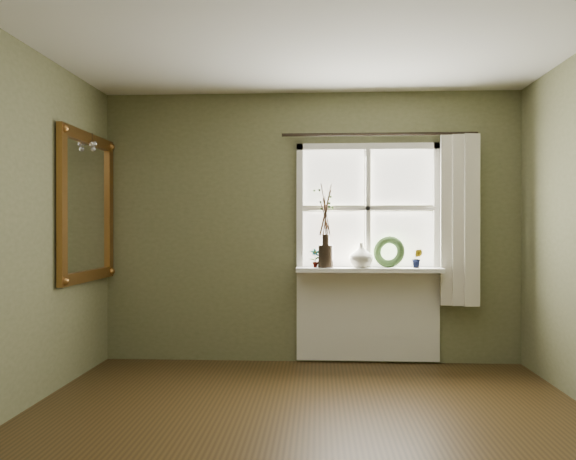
# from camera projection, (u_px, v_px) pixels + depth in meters

# --- Properties ---
(floor) EXTENTS (4.50, 4.50, 0.00)m
(floor) POSITION_uv_depth(u_px,v_px,m) (305.00, 456.00, 3.18)
(floor) COLOR #382611
(floor) RESTS_ON ground
(wall_back) EXTENTS (4.00, 0.10, 2.60)m
(wall_back) POSITION_uv_depth(u_px,v_px,m) (310.00, 227.00, 5.47)
(wall_back) COLOR #676844
(wall_back) RESTS_ON ground
(wall_front) EXTENTS (4.00, 0.10, 2.60)m
(wall_front) POSITION_uv_depth(u_px,v_px,m) (269.00, 224.00, 0.87)
(wall_front) COLOR #676844
(wall_front) RESTS_ON ground
(window_frame) EXTENTS (1.36, 0.06, 1.24)m
(window_frame) POSITION_uv_depth(u_px,v_px,m) (368.00, 208.00, 5.37)
(window_frame) COLOR white
(window_frame) RESTS_ON wall_back
(window_sill) EXTENTS (1.36, 0.26, 0.04)m
(window_sill) POSITION_uv_depth(u_px,v_px,m) (369.00, 270.00, 5.26)
(window_sill) COLOR white
(window_sill) RESTS_ON wall_back
(window_apron) EXTENTS (1.36, 0.04, 0.88)m
(window_apron) POSITION_uv_depth(u_px,v_px,m) (368.00, 315.00, 5.37)
(window_apron) COLOR white
(window_apron) RESTS_ON ground
(dark_jug) EXTENTS (0.19, 0.19, 0.21)m
(dark_jug) POSITION_uv_depth(u_px,v_px,m) (326.00, 256.00, 5.28)
(dark_jug) COLOR black
(dark_jug) RESTS_ON window_sill
(cream_vase) EXTENTS (0.26, 0.26, 0.23)m
(cream_vase) POSITION_uv_depth(u_px,v_px,m) (361.00, 255.00, 5.26)
(cream_vase) COLOR beige
(cream_vase) RESTS_ON window_sill
(wreath) EXTENTS (0.33, 0.25, 0.31)m
(wreath) POSITION_uv_depth(u_px,v_px,m) (389.00, 255.00, 5.29)
(wreath) COLOR #314D22
(wreath) RESTS_ON window_sill
(potted_plant_left) EXTENTS (0.11, 0.09, 0.18)m
(potted_plant_left) POSITION_uv_depth(u_px,v_px,m) (315.00, 258.00, 5.29)
(potted_plant_left) COLOR #314D22
(potted_plant_left) RESTS_ON window_sill
(potted_plant_right) EXTENTS (0.11, 0.10, 0.18)m
(potted_plant_right) POSITION_uv_depth(u_px,v_px,m) (417.00, 258.00, 5.24)
(potted_plant_right) COLOR #314D22
(potted_plant_right) RESTS_ON window_sill
(curtain) EXTENTS (0.36, 0.12, 1.59)m
(curtain) POSITION_uv_depth(u_px,v_px,m) (459.00, 220.00, 5.22)
(curtain) COLOR beige
(curtain) RESTS_ON wall_back
(curtain_rod) EXTENTS (1.84, 0.03, 0.03)m
(curtain_rod) POSITION_uv_depth(u_px,v_px,m) (379.00, 134.00, 5.30)
(curtain_rod) COLOR black
(curtain_rod) RESTS_ON wall_back
(gilt_mirror) EXTENTS (0.10, 1.10, 1.31)m
(gilt_mirror) POSITION_uv_depth(u_px,v_px,m) (87.00, 207.00, 4.96)
(gilt_mirror) COLOR white
(gilt_mirror) RESTS_ON wall_left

